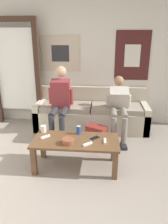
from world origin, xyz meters
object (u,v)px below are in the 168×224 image
at_px(person_seated_teen, 119,105).
at_px(drink_can_blue, 79,130).
at_px(couch, 91,114).
at_px(backpack, 96,137).
at_px(person_seated_adult, 60,100).
at_px(ceramic_bowl, 68,141).
at_px(game_controller_near_right, 88,144).
at_px(cell_phone, 95,138).
at_px(pillar_candle, 43,129).
at_px(game_controller_far_center, 45,137).
at_px(game_controller_near_left, 105,141).
at_px(coffee_table, 76,145).

relative_size(person_seated_teen, drink_can_blue, 8.80).
distance_m(couch, backpack, 0.81).
bearing_deg(couch, person_seated_adult, -144.23).
xyz_separation_m(couch, ceramic_bowl, (-0.22, -1.58, 0.19)).
distance_m(drink_can_blue, game_controller_near_right, 0.37).
height_order(game_controller_near_right, cell_phone, game_controller_near_right).
distance_m(person_seated_teen, drink_can_blue, 1.11).
relative_size(ceramic_bowl, drink_can_blue, 1.36).
distance_m(person_seated_teen, pillar_candle, 1.47).
height_order(person_seated_adult, backpack, person_seated_adult).
height_order(drink_can_blue, game_controller_far_center, drink_can_blue).
distance_m(person_seated_adult, cell_phone, 1.23).
relative_size(drink_can_blue, game_controller_far_center, 0.96).
xyz_separation_m(couch, person_seated_teen, (0.51, -0.35, 0.32)).
height_order(person_seated_adult, game_controller_far_center, person_seated_adult).
height_order(pillar_candle, game_controller_near_right, pillar_candle).
height_order(couch, game_controller_near_left, couch).
xyz_separation_m(drink_can_blue, game_controller_far_center, (-0.46, -0.16, -0.05)).
relative_size(game_controller_near_left, game_controller_far_center, 1.11).
height_order(pillar_candle, cell_phone, pillar_candle).
bearing_deg(ceramic_bowl, game_controller_near_right, -1.97).
bearing_deg(drink_can_blue, cell_phone, -26.62).
bearing_deg(person_seated_teen, couch, 145.33).
relative_size(coffee_table, person_seated_teen, 1.10).
xyz_separation_m(person_seated_adult, game_controller_far_center, (-0.02, -1.02, -0.25)).
xyz_separation_m(ceramic_bowl, cell_phone, (0.35, 0.20, -0.04)).
bearing_deg(game_controller_far_center, game_controller_near_right, -15.12).
bearing_deg(backpack, ceramic_bowl, -113.84).
distance_m(coffee_table, game_controller_near_left, 0.42).
bearing_deg(backpack, game_controller_far_center, -137.91).
relative_size(ceramic_bowl, cell_phone, 1.16).
bearing_deg(cell_phone, pillar_candle, 169.81).
xyz_separation_m(coffee_table, person_seated_teen, (0.65, 1.10, 0.25)).
bearing_deg(backpack, game_controller_near_left, -78.18).
bearing_deg(cell_phone, game_controller_far_center, -176.79).
bearing_deg(coffee_table, pillar_candle, 157.59).
distance_m(couch, person_seated_teen, 0.70).
xyz_separation_m(backpack, game_controller_near_left, (0.14, -0.69, 0.27)).
relative_size(couch, cell_phone, 15.34).
bearing_deg(coffee_table, person_seated_adult, 111.76).
distance_m(person_seated_adult, game_controller_far_center, 1.05).
bearing_deg(backpack, cell_phone, -89.66).
distance_m(couch, drink_can_blue, 1.28).
xyz_separation_m(coffee_table, ceramic_bowl, (-0.09, -0.12, 0.12)).
height_order(couch, person_seated_teen, person_seated_teen).
bearing_deg(drink_can_blue, couch, 84.75).
distance_m(couch, game_controller_near_left, 1.52).
bearing_deg(pillar_candle, drink_can_blue, -1.76).
distance_m(backpack, drink_can_blue, 0.62).
bearing_deg(game_controller_near_left, drink_can_blue, 150.05).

